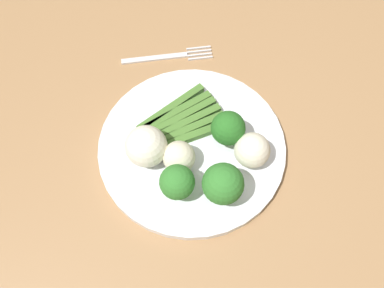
{
  "coord_description": "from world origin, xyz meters",
  "views": [
    {
      "loc": [
        0.29,
        -0.02,
        1.33
      ],
      "look_at": [
        0.0,
        0.02,
        0.77
      ],
      "focal_mm": 37.73,
      "sensor_mm": 36.0,
      "label": 1
    }
  ],
  "objects_px": {
    "broccoli_front_left": "(228,127)",
    "cauliflower_mid": "(146,146)",
    "broccoli_right": "(177,182)",
    "fork": "(169,57)",
    "asparagus_bundle": "(181,122)",
    "dining_table": "(179,175)",
    "cauliflower_near_center": "(180,157)",
    "cauliflower_outer_edge": "(252,150)",
    "broccoli_back_right": "(223,184)",
    "plate": "(192,148)"
  },
  "relations": [
    {
      "from": "asparagus_bundle",
      "to": "broccoli_back_right",
      "type": "height_order",
      "value": "broccoli_back_right"
    },
    {
      "from": "cauliflower_near_center",
      "to": "cauliflower_outer_edge",
      "type": "bearing_deg",
      "value": 86.6
    },
    {
      "from": "broccoli_back_right",
      "to": "cauliflower_outer_edge",
      "type": "height_order",
      "value": "broccoli_back_right"
    },
    {
      "from": "broccoli_front_left",
      "to": "cauliflower_mid",
      "type": "bearing_deg",
      "value": -84.41
    },
    {
      "from": "asparagus_bundle",
      "to": "broccoli_back_right",
      "type": "bearing_deg",
      "value": -93.47
    },
    {
      "from": "broccoli_right",
      "to": "asparagus_bundle",
      "type": "bearing_deg",
      "value": 169.77
    },
    {
      "from": "broccoli_right",
      "to": "broccoli_front_left",
      "type": "bearing_deg",
      "value": 131.66
    },
    {
      "from": "plate",
      "to": "asparagus_bundle",
      "type": "relative_size",
      "value": 2.0
    },
    {
      "from": "cauliflower_outer_edge",
      "to": "cauliflower_near_center",
      "type": "distance_m",
      "value": 0.11
    },
    {
      "from": "broccoli_right",
      "to": "fork",
      "type": "bearing_deg",
      "value": 176.19
    },
    {
      "from": "cauliflower_mid",
      "to": "cauliflower_near_center",
      "type": "bearing_deg",
      "value": 66.26
    },
    {
      "from": "broccoli_front_left",
      "to": "cauliflower_mid",
      "type": "relative_size",
      "value": 1.01
    },
    {
      "from": "asparagus_bundle",
      "to": "cauliflower_near_center",
      "type": "relative_size",
      "value": 3.01
    },
    {
      "from": "asparagus_bundle",
      "to": "fork",
      "type": "relative_size",
      "value": 0.9
    },
    {
      "from": "asparagus_bundle",
      "to": "fork",
      "type": "distance_m",
      "value": 0.15
    },
    {
      "from": "broccoli_front_left",
      "to": "cauliflower_mid",
      "type": "distance_m",
      "value": 0.13
    },
    {
      "from": "broccoli_back_right",
      "to": "fork",
      "type": "relative_size",
      "value": 0.44
    },
    {
      "from": "dining_table",
      "to": "plate",
      "type": "bearing_deg",
      "value": 86.44
    },
    {
      "from": "broccoli_back_right",
      "to": "broccoli_right",
      "type": "relative_size",
      "value": 1.17
    },
    {
      "from": "broccoli_front_left",
      "to": "cauliflower_near_center",
      "type": "distance_m",
      "value": 0.08
    },
    {
      "from": "broccoli_front_left",
      "to": "broccoli_right",
      "type": "height_order",
      "value": "broccoli_front_left"
    },
    {
      "from": "broccoli_front_left",
      "to": "cauliflower_mid",
      "type": "height_order",
      "value": "same"
    },
    {
      "from": "asparagus_bundle",
      "to": "cauliflower_mid",
      "type": "xyz_separation_m",
      "value": [
        0.05,
        -0.06,
        0.03
      ]
    },
    {
      "from": "asparagus_bundle",
      "to": "broccoli_right",
      "type": "distance_m",
      "value": 0.12
    },
    {
      "from": "broccoli_back_right",
      "to": "cauliflower_outer_edge",
      "type": "distance_m",
      "value": 0.08
    },
    {
      "from": "broccoli_right",
      "to": "cauliflower_near_center",
      "type": "bearing_deg",
      "value": 167.02
    },
    {
      "from": "broccoli_right",
      "to": "fork",
      "type": "xyz_separation_m",
      "value": [
        -0.27,
        0.02,
        -0.05
      ]
    },
    {
      "from": "dining_table",
      "to": "asparagus_bundle",
      "type": "xyz_separation_m",
      "value": [
        -0.04,
        0.01,
        0.12
      ]
    },
    {
      "from": "broccoli_front_left",
      "to": "cauliflower_outer_edge",
      "type": "distance_m",
      "value": 0.05
    },
    {
      "from": "cauliflower_outer_edge",
      "to": "cauliflower_near_center",
      "type": "bearing_deg",
      "value": -93.4
    },
    {
      "from": "broccoli_back_right",
      "to": "asparagus_bundle",
      "type": "bearing_deg",
      "value": -162.11
    },
    {
      "from": "broccoli_front_left",
      "to": "broccoli_back_right",
      "type": "height_order",
      "value": "broccoli_back_right"
    },
    {
      "from": "plate",
      "to": "broccoli_back_right",
      "type": "relative_size",
      "value": 4.05
    },
    {
      "from": "cauliflower_near_center",
      "to": "fork",
      "type": "relative_size",
      "value": 0.3
    },
    {
      "from": "broccoli_back_right",
      "to": "cauliflower_mid",
      "type": "distance_m",
      "value": 0.13
    },
    {
      "from": "plate",
      "to": "broccoli_right",
      "type": "relative_size",
      "value": 4.73
    },
    {
      "from": "broccoli_back_right",
      "to": "broccoli_right",
      "type": "xyz_separation_m",
      "value": [
        -0.01,
        -0.06,
        -0.01
      ]
    },
    {
      "from": "asparagus_bundle",
      "to": "cauliflower_mid",
      "type": "distance_m",
      "value": 0.08
    },
    {
      "from": "broccoli_front_left",
      "to": "asparagus_bundle",
      "type": "bearing_deg",
      "value": -119.32
    },
    {
      "from": "dining_table",
      "to": "asparagus_bundle",
      "type": "distance_m",
      "value": 0.13
    },
    {
      "from": "broccoli_back_right",
      "to": "plate",
      "type": "bearing_deg",
      "value": -160.83
    },
    {
      "from": "cauliflower_mid",
      "to": "dining_table",
      "type": "bearing_deg",
      "value": 101.19
    },
    {
      "from": "cauliflower_mid",
      "to": "fork",
      "type": "xyz_separation_m",
      "value": [
        -0.2,
        0.06,
        -0.04
      ]
    },
    {
      "from": "dining_table",
      "to": "broccoli_front_left",
      "type": "height_order",
      "value": "broccoli_front_left"
    },
    {
      "from": "dining_table",
      "to": "broccoli_back_right",
      "type": "height_order",
      "value": "broccoli_back_right"
    },
    {
      "from": "fork",
      "to": "dining_table",
      "type": "bearing_deg",
      "value": -92.41
    },
    {
      "from": "cauliflower_mid",
      "to": "fork",
      "type": "relative_size",
      "value": 0.39
    },
    {
      "from": "broccoli_front_left",
      "to": "broccoli_right",
      "type": "relative_size",
      "value": 1.03
    },
    {
      "from": "broccoli_right",
      "to": "fork",
      "type": "height_order",
      "value": "broccoli_right"
    },
    {
      "from": "cauliflower_outer_edge",
      "to": "cauliflower_near_center",
      "type": "relative_size",
      "value": 1.1
    }
  ]
}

